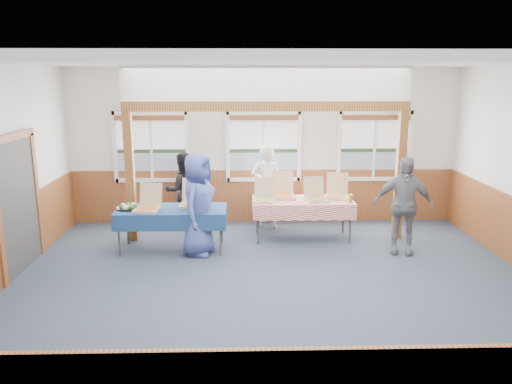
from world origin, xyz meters
TOP-DOWN VIEW (x-y plane):
  - floor at (0.00, 0.00)m, footprint 8.00×8.00m
  - ceiling at (0.00, 0.00)m, footprint 8.00×8.00m
  - wall_back at (0.00, 3.50)m, footprint 8.00×0.00m
  - wall_front at (0.00, -3.50)m, footprint 8.00×0.00m
  - wainscot_back at (0.00, 3.48)m, footprint 7.98×0.05m
  - cased_opening at (-3.96, 0.90)m, footprint 0.06×1.30m
  - window_left at (-2.30, 3.46)m, footprint 1.56×0.10m
  - window_mid at (0.00, 3.46)m, footprint 1.56×0.10m
  - window_right at (2.30, 3.46)m, footprint 1.56×0.10m
  - post_left at (-2.50, 2.30)m, footprint 0.15×0.15m
  - post_right at (2.50, 2.30)m, footprint 0.15×0.15m
  - cross_beam at (0.00, 2.30)m, footprint 5.15×0.18m
  - table_left at (-1.68, 1.73)m, footprint 2.08×1.58m
  - table_right at (0.69, 2.30)m, footprint 1.98×1.14m
  - pizza_box_a at (-2.08, 1.62)m, footprint 0.47×0.55m
  - pizza_box_b at (-1.33, 1.89)m, footprint 0.45×0.54m
  - pizza_box_c at (-0.05, 2.20)m, footprint 0.43×0.50m
  - pizza_box_d at (0.34, 2.50)m, footprint 0.43×0.53m
  - pizza_box_e at (0.93, 2.22)m, footprint 0.45×0.52m
  - pizza_box_f at (1.35, 2.44)m, footprint 0.51×0.58m
  - veggie_tray at (-2.43, 1.73)m, footprint 0.42×0.42m
  - drink_glass at (1.54, 2.05)m, footprint 0.07×0.07m
  - woman_white at (0.05, 3.00)m, footprint 0.67×0.49m
  - woman_black at (-1.65, 3.10)m, footprint 0.88×0.78m
  - man_blue at (-1.20, 1.51)m, footprint 0.80×1.00m
  - person_grey at (2.32, 1.48)m, footprint 1.07×0.65m

SIDE VIEW (x-z plane):
  - floor at x=0.00m, z-range 0.00..0.00m
  - wainscot_back at x=0.00m, z-range 0.00..1.10m
  - table_right at x=0.69m, z-range 0.32..1.08m
  - table_left at x=-1.68m, z-range 0.32..1.08m
  - woman_black at x=-1.65m, z-range 0.00..1.53m
  - veggie_tray at x=-2.43m, z-range 0.74..0.84m
  - pizza_box_c at x=-0.05m, z-range 0.62..1.02m
  - pizza_box_e at x=0.93m, z-range 0.61..1.03m
  - pizza_box_a at x=-2.08m, z-range 0.61..1.04m
  - pizza_box_f at x=1.35m, z-range 0.60..1.05m
  - pizza_box_b at x=-1.33m, z-range 0.59..1.06m
  - pizza_box_d at x=0.34m, z-range 0.59..1.06m
  - drink_glass at x=1.54m, z-range 0.76..0.91m
  - woman_white at x=0.05m, z-range 0.00..1.69m
  - person_grey at x=2.32m, z-range 0.00..1.71m
  - man_blue at x=-1.20m, z-range 0.00..1.77m
  - cased_opening at x=-3.96m, z-range 0.00..2.10m
  - post_left at x=-2.50m, z-range 0.00..2.40m
  - post_right at x=2.50m, z-range 0.00..2.40m
  - wall_back at x=0.00m, z-range -2.40..5.60m
  - wall_front at x=0.00m, z-range -2.40..5.60m
  - window_left at x=-2.30m, z-range 0.95..2.41m
  - window_mid at x=0.00m, z-range 0.95..2.41m
  - window_right at x=2.30m, z-range 0.95..2.41m
  - cross_beam at x=0.00m, z-range 2.40..2.58m
  - ceiling at x=0.00m, z-range 3.20..3.20m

